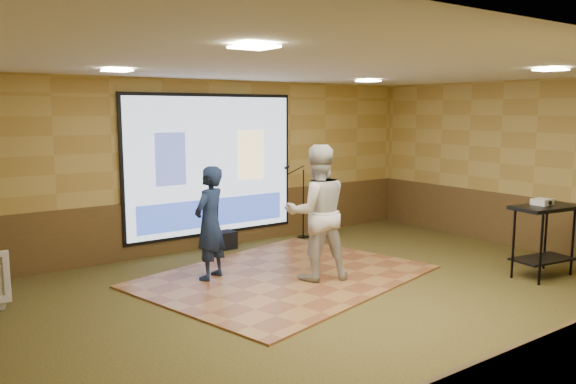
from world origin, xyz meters
TOP-DOWN VIEW (x-y plane):
  - ground at (0.00, 0.00)m, footprint 9.00×9.00m
  - room_shell at (0.00, 0.00)m, footprint 9.04×7.04m
  - wainscot_back at (0.00, 3.48)m, footprint 9.00×0.04m
  - wainscot_right at (4.48, 0.00)m, footprint 0.04×7.00m
  - projector_screen at (0.00, 3.44)m, footprint 3.32×0.06m
  - downlight_nw at (-2.20, 1.80)m, footprint 0.32×0.32m
  - downlight_ne at (2.20, 1.80)m, footprint 0.32×0.32m
  - downlight_sw at (-2.20, -1.50)m, footprint 0.32×0.32m
  - downlight_se at (2.20, -1.50)m, footprint 0.32×0.32m
  - dance_floor at (-0.00, 1.18)m, footprint 4.60×3.90m
  - player_left at (-0.97, 1.69)m, footprint 0.72×0.64m
  - player_right at (0.28, 0.79)m, footprint 1.15×1.02m
  - av_table at (3.14, -1.02)m, footprint 1.02×0.54m
  - projector at (3.17, -0.95)m, footprint 0.28×0.24m
  - mic_stand at (1.77, 3.15)m, footprint 0.57×0.23m
  - duffel_bag at (0.05, 3.25)m, footprint 0.51×0.35m

SIDE VIEW (x-z plane):
  - ground at x=0.00m, z-range 0.00..0.00m
  - dance_floor at x=0.00m, z-range 0.00..0.03m
  - duffel_bag at x=0.05m, z-range 0.00..0.31m
  - wainscot_back at x=0.00m, z-range 0.00..0.95m
  - wainscot_right at x=4.48m, z-range 0.00..0.95m
  - mic_stand at x=1.77m, z-range -0.23..1.21m
  - av_table at x=3.14m, z-range 0.24..1.31m
  - player_left at x=-0.97m, z-range 0.03..1.68m
  - player_right at x=0.28m, z-range 0.03..1.99m
  - projector at x=3.17m, z-range 1.08..1.17m
  - projector_screen at x=0.00m, z-range 0.21..2.73m
  - room_shell at x=0.00m, z-range 0.58..3.60m
  - downlight_nw at x=-2.20m, z-range 2.96..2.98m
  - downlight_ne at x=2.20m, z-range 2.96..2.98m
  - downlight_sw at x=-2.20m, z-range 2.96..2.98m
  - downlight_se at x=2.20m, z-range 2.96..2.98m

